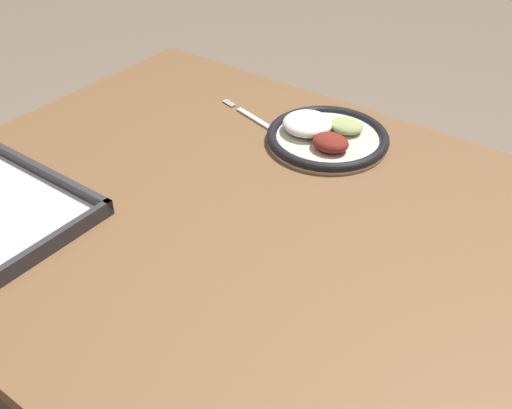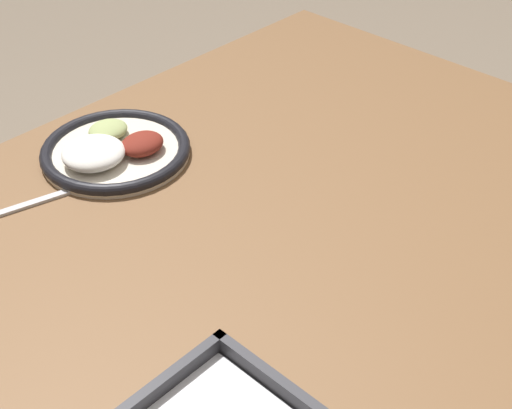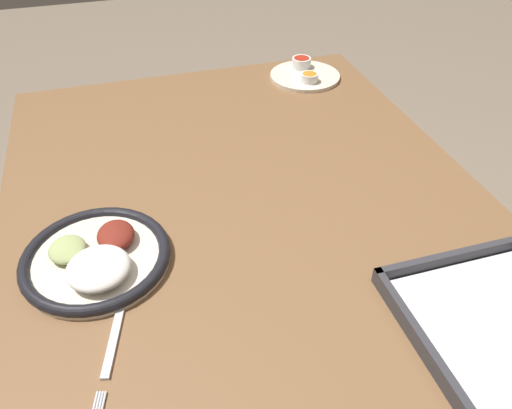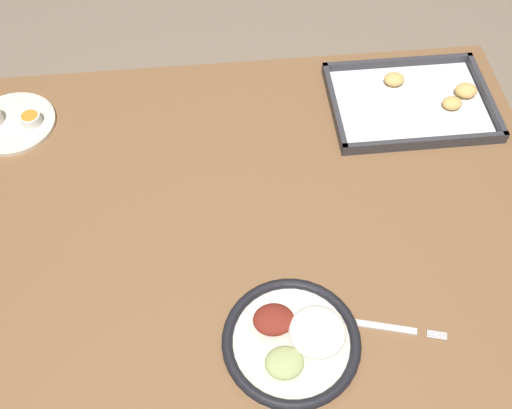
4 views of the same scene
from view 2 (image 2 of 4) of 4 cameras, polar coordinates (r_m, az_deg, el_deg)
The scene contains 3 objects.
dining_table at distance 1.12m, azimuth 0.51°, elevation -5.28°, with size 1.26×0.91×0.78m.
dinner_plate at distance 1.19m, azimuth -11.30°, elevation 4.31°, with size 0.24×0.24×0.05m.
fork at distance 1.12m, azimuth -17.37°, elevation 0.13°, with size 0.20×0.07×0.00m.
Camera 2 is at (0.60, 0.55, 1.43)m, focal length 50.00 mm.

